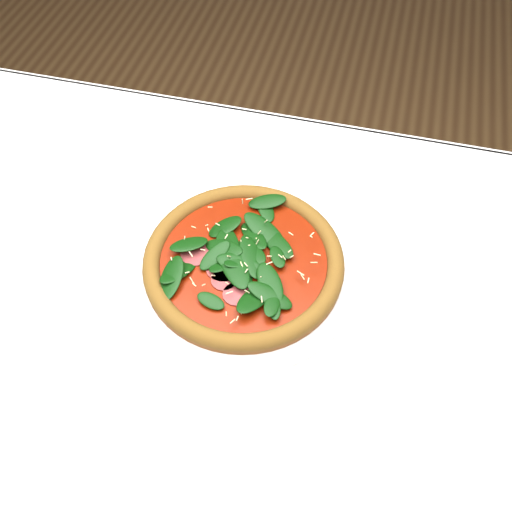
# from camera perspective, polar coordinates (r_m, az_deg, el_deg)

# --- Properties ---
(ground) EXTENTS (6.00, 6.00, 0.00)m
(ground) POSITION_cam_1_polar(r_m,az_deg,el_deg) (1.44, -4.38, -20.87)
(ground) COLOR brown
(ground) RESTS_ON ground
(dining_table) EXTENTS (1.21, 0.81, 0.75)m
(dining_table) POSITION_cam_1_polar(r_m,az_deg,el_deg) (0.83, -7.14, -8.53)
(dining_table) COLOR white
(dining_table) RESTS_ON ground
(plate) EXTENTS (0.31, 0.31, 0.01)m
(plate) POSITION_cam_1_polar(r_m,az_deg,el_deg) (0.77, -1.23, -1.13)
(plate) COLOR white
(plate) RESTS_ON dining_table
(pizza) EXTENTS (0.30, 0.30, 0.03)m
(pizza) POSITION_cam_1_polar(r_m,az_deg,el_deg) (0.75, -1.26, -0.35)
(pizza) COLOR brown
(pizza) RESTS_ON plate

